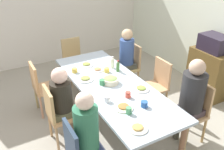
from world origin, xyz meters
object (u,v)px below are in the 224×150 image
Objects in this scene: chair_4 at (73,58)px; plate_5 at (86,65)px; cup_4 at (75,70)px; plate_3 at (138,128)px; plate_2 at (98,70)px; plate_4 at (85,79)px; bowl_0 at (111,80)px; cup_6 at (129,111)px; plate_0 at (141,88)px; microwave at (215,43)px; person_1 at (88,134)px; chair_5 at (130,64)px; cup_1 at (107,99)px; cup_0 at (128,95)px; chair_3 at (194,109)px; person_3 at (192,95)px; plate_1 at (123,107)px; bottle_1 at (118,66)px; side_cabinet at (208,73)px; cup_2 at (102,82)px; cup_3 at (107,70)px; person_0 at (63,99)px; bottle_0 at (113,63)px; cup_5 at (144,104)px; chair_2 at (157,83)px; chair_6 at (42,86)px; chair_0 at (58,113)px; person_5 at (126,55)px; dining_table at (112,88)px.

plate_5 is (0.86, -0.07, 0.23)m from chair_4.
plate_3 is at bearing 3.93° from cup_4.
plate_4 is at bearing -57.11° from plate_2.
bowl_0 reaches higher than cup_6.
plate_0 is 0.50× the size of microwave.
person_1 is 11.77× the size of cup_6.
cup_1 is (1.21, -1.12, 0.26)m from chair_5.
microwave is at bearing 99.42° from cup_0.
chair_4 is at bearing -171.59° from plate_0.
person_3 reaches higher than chair_3.
bottle_1 reaches higher than plate_1.
plate_2 is 0.23× the size of side_cabinet.
cup_3 is (-0.32, 0.24, -0.00)m from cup_2.
person_1 reaches higher than cup_3.
person_0 is at bearing -117.42° from chair_3.
plate_5 is at bearing -131.13° from bottle_0.
person_0 reaches higher than plate_2.
plate_2 is 1.21m from cup_5.
plate_1 is 0.53× the size of microwave.
plate_4 is (-0.91, -0.13, 0.00)m from plate_1.
chair_2 reaches higher than plate_3.
plate_1 is 2.34× the size of cup_0.
chair_5 is 1.55m from microwave.
side_cabinet reaches higher than plate_1.
chair_2 reaches higher than cup_3.
bottle_0 is (0.36, -0.58, 0.31)m from chair_5.
cup_3 is at bearing 173.04° from cup_0.
person_3 is at bearing 100.40° from plate_3.
bottle_1 is (-1.15, -0.57, 0.30)m from chair_3.
cup_3 is (-0.38, -0.73, 0.25)m from chair_2.
chair_4 is 1.61m from bowl_0.
bowl_0 is at bearing 45.70° from plate_4.
plate_2 is 1.67× the size of cup_5.
cup_6 is 0.22× the size of microwave.
side_cabinet is at bearing 86.04° from cup_2.
cup_6 is (0.36, 0.11, 0.00)m from cup_1.
chair_6 reaches higher than cup_6.
plate_4 is at bearing -172.07° from plate_1.
cup_1 is (-0.22, -0.11, 0.03)m from plate_1.
cup_6 is at bearing -8.13° from plate_2.
bowl_0 is (-0.04, -0.85, 0.26)m from chair_2.
person_0 reaches higher than plate_0.
chair_6 is (-1.67, -0.09, -0.23)m from person_1.
cup_5 is (0.33, 0.36, -0.00)m from cup_1.
chair_4 is at bearing 175.94° from cup_6.
chair_0 is at bearing -67.21° from bottle_0.
cup_2 is at bearing 161.28° from cup_1.
person_5 is 2.54× the size of microwave.
cup_3 is (-0.38, 0.11, 0.10)m from dining_table.
plate_2 is 1.01× the size of bottle_0.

